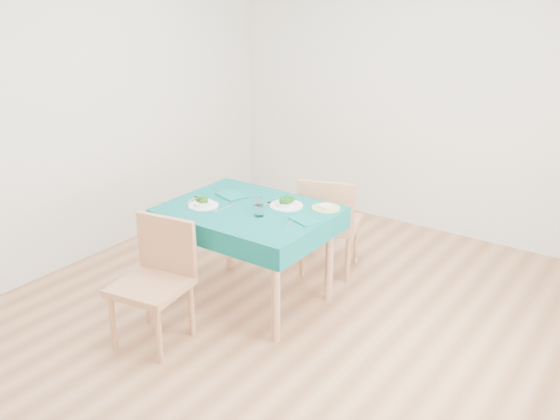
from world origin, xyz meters
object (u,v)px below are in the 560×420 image
Objects in this scene: chair_near at (149,267)px; chair_far at (331,206)px; side_plate at (326,208)px; table at (250,255)px; bowl_far at (286,202)px; bowl_near at (203,202)px.

chair_near is 1.69m from chair_far.
chair_far reaches higher than side_plate.
side_plate is at bearing 97.82° from chair_far.
table is 0.88m from chair_near.
bowl_far reaches higher than side_plate.
chair_far is 5.49× the size of side_plate.
chair_far is at bearing 66.96° from chair_near.
table is 4.80× the size of bowl_far.
chair_far is 0.65m from bowl_far.
chair_far reaches higher than bowl_near.
chair_far is at bearing 116.39° from side_plate.
bowl_far is at bearing 60.40° from chair_near.
chair_far is 0.58m from side_plate.
chair_near is 5.11× the size of bowl_near.
table is 0.68m from side_plate.
chair_far reaches higher than bowl_far.
bowl_far is at bearing 69.40° from chair_far.
bowl_near is (-0.12, 0.68, 0.23)m from chair_near.
chair_near is at bearing 57.62° from chair_far.
table is at bearing 27.91° from bowl_near.
chair_far is at bearing 87.97° from bowl_far.
chair_far reaches higher than table.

